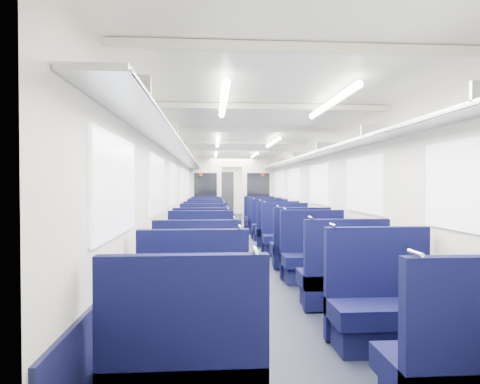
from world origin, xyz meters
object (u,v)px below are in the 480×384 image
at_px(seat_5, 342,280).
at_px(seat_15, 270,227).
at_px(seat_7, 314,259).
at_px(seat_17, 264,222).
at_px(seat_6, 201,260).
at_px(seat_18, 207,220).
at_px(seat_1, 471,374).
at_px(seat_2, 193,317).
at_px(bulkhead, 232,190).
at_px(seat_3, 382,309).
at_px(seat_11, 286,238).
at_px(end_door, 226,193).
at_px(seat_16, 206,223).
at_px(seat_0, 185,371).
at_px(seat_13, 277,232).
at_px(seat_10, 204,239).
at_px(seat_4, 198,282).
at_px(seat_9, 300,249).
at_px(seat_8, 202,250).
at_px(seat_12, 205,232).
at_px(seat_19, 260,219).
at_px(seat_14, 206,227).

relative_size(seat_5, seat_15, 1.00).
distance_m(seat_7, seat_17, 5.74).
distance_m(seat_6, seat_18, 6.70).
bearing_deg(seat_1, seat_2, 145.48).
relative_size(bulkhead, seat_2, 2.61).
relative_size(seat_3, seat_11, 1.00).
xyz_separation_m(end_door, seat_16, (-0.83, -8.01, -0.67)).
relative_size(seat_5, seat_6, 1.00).
bearing_deg(bulkhead, seat_3, -85.29).
xyz_separation_m(seat_5, seat_16, (-1.66, 6.96, 0.00)).
bearing_deg(seat_0, seat_13, 76.44).
distance_m(seat_10, seat_11, 1.66).
bearing_deg(seat_4, bulkhead, 84.72).
height_order(seat_7, seat_9, same).
xyz_separation_m(end_door, seat_17, (0.83, -7.93, -0.67)).
bearing_deg(seat_8, seat_4, -90.00).
relative_size(end_door, seat_11, 1.86).
bearing_deg(end_door, seat_2, -92.94).
height_order(seat_9, seat_13, same).
distance_m(seat_1, seat_10, 6.10).
xyz_separation_m(end_door, seat_11, (0.83, -11.36, -0.67)).
xyz_separation_m(bulkhead, seat_13, (0.83, -4.26, -0.90)).
bearing_deg(seat_15, seat_18, 126.91).
relative_size(seat_5, seat_17, 1.00).
bearing_deg(seat_2, bulkhead, 85.33).
relative_size(seat_3, seat_13, 1.00).
relative_size(seat_5, seat_13, 1.00).
xyz_separation_m(bulkhead, seat_1, (0.83, -11.31, -0.90)).
height_order(bulkhead, seat_4, bulkhead).
distance_m(seat_0, seat_11, 6.02).
relative_size(seat_12, seat_16, 1.00).
height_order(seat_12, seat_19, same).
xyz_separation_m(seat_3, seat_18, (-1.66, 9.12, 0.00)).
relative_size(seat_2, seat_3, 1.00).
xyz_separation_m(seat_3, seat_17, (0.00, 8.15, 0.00)).
bearing_deg(seat_8, seat_3, -63.64).
xyz_separation_m(seat_13, seat_16, (-1.66, 2.25, 0.00)).
bearing_deg(seat_12, end_door, 85.36).
height_order(seat_14, seat_17, same).
relative_size(end_door, bulkhead, 0.71).
distance_m(seat_5, seat_13, 4.71).
xyz_separation_m(seat_8, seat_19, (1.66, 5.90, 0.00)).
bearing_deg(seat_3, end_door, 92.95).
relative_size(bulkhead, seat_8, 2.61).
bearing_deg(seat_9, seat_2, -115.77).
relative_size(seat_10, seat_17, 1.00).
distance_m(seat_3, seat_5, 1.10).
distance_m(end_door, seat_11, 11.41).
xyz_separation_m(bulkhead, seat_4, (-0.83, -8.98, -0.90)).
bearing_deg(seat_11, seat_6, -125.83).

